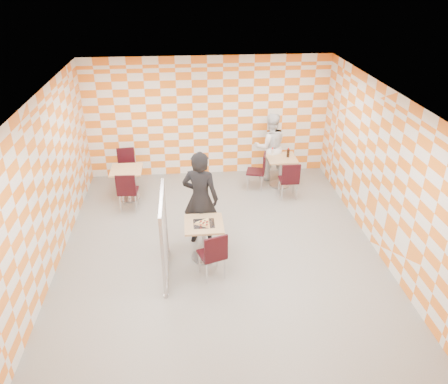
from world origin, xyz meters
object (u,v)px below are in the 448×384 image
chair_second_side (260,168)px  chair_empty_near (127,189)px  man_dark (200,199)px  soda_bottle (288,153)px  chair_main_front (214,253)px  man_white (270,147)px  chair_second_front (290,178)px  chair_empty_far (127,164)px  sport_bottle (272,152)px  main_table (204,234)px  empty_table (127,179)px  second_table (281,166)px  partition (164,236)px

chair_second_side → chair_empty_near: (-3.05, -0.80, 0.00)m
man_dark → soda_bottle: 3.18m
chair_main_front → soda_bottle: size_ratio=4.02×
man_dark → man_white: man_dark is taller
chair_main_front → chair_second_front: same height
chair_main_front → chair_empty_far: bearing=115.9°
chair_empty_near → man_dark: bearing=-40.7°
chair_second_side → sport_bottle: 0.54m
sport_bottle → main_table: bearing=-121.4°
empty_table → chair_second_side: 3.12m
empty_table → main_table: bearing=-56.3°
second_table → chair_second_side: bearing=-165.6°
chair_empty_near → partition: size_ratio=0.60×
soda_bottle → chair_empty_near: bearing=-165.8°
second_table → chair_empty_far: size_ratio=0.81×
main_table → chair_main_front: chair_main_front is taller
chair_second_front → chair_main_front: bearing=-125.3°
empty_table → chair_empty_far: (-0.09, 0.75, 0.04)m
chair_second_side → man_white: man_white is taller
chair_second_front → chair_second_side: (-0.60, 0.58, 0.00)m
chair_second_side → chair_empty_near: 3.15m
man_dark → man_white: bearing=-106.2°
chair_second_front → man_dark: 2.64m
soda_bottle → empty_table: bearing=-174.6°
main_table → man_white: size_ratio=0.44×
partition → sport_bottle: (2.51, 3.37, 0.05)m
main_table → soda_bottle: size_ratio=3.26×
chair_main_front → chair_empty_near: bearing=124.4°
main_table → chair_second_front: chair_second_front is taller
partition → chair_empty_far: bearing=106.0°
chair_empty_far → soda_bottle: 3.94m
chair_main_front → man_dark: size_ratio=0.48×
main_table → chair_second_front: bearing=45.4°
partition → soda_bottle: 4.32m
chair_main_front → chair_second_side: (1.33, 3.31, 0.00)m
empty_table → soda_bottle: 3.85m
sport_bottle → empty_table: bearing=-171.7°
chair_empty_near → soda_bottle: size_ratio=4.02×
chair_empty_far → soda_bottle: (3.91, -0.39, 0.31)m
main_table → partition: partition is taller
partition → sport_bottle: 4.20m
second_table → partition: 4.22m
second_table → partition: size_ratio=0.48×
second_table → soda_bottle: 0.38m
chair_second_front → chair_empty_near: bearing=-176.6°
chair_empty_near → man_white: 3.68m
empty_table → chair_main_front: size_ratio=0.81×
second_table → soda_bottle: bearing=3.6°
chair_main_front → chair_empty_near: size_ratio=1.00×
chair_second_front → sport_bottle: bearing=106.0°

